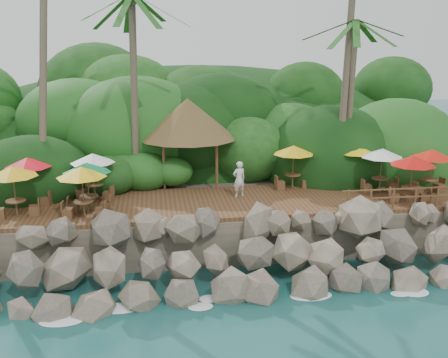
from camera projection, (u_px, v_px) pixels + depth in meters
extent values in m
plane|color=#19514F|center=(247.00, 305.00, 18.76)|extent=(140.00, 140.00, 0.00)
cube|color=gray|center=(203.00, 175.00, 33.77)|extent=(32.00, 25.20, 2.10)
ellipsoid|color=#143811|center=(194.00, 164.00, 41.21)|extent=(44.80, 28.00, 15.40)
cube|color=brown|center=(224.00, 203.00, 23.92)|extent=(26.00, 5.00, 0.20)
ellipsoid|color=white|center=(2.00, 318.00, 17.78)|extent=(1.20, 0.80, 0.06)
ellipsoid|color=white|center=(87.00, 312.00, 18.20)|extent=(1.20, 0.80, 0.06)
ellipsoid|color=white|center=(168.00, 306.00, 18.62)|extent=(1.20, 0.80, 0.06)
ellipsoid|color=white|center=(245.00, 300.00, 19.04)|extent=(1.20, 0.80, 0.06)
ellipsoid|color=white|center=(319.00, 295.00, 19.46)|extent=(1.20, 0.80, 0.06)
ellipsoid|color=white|center=(390.00, 289.00, 19.87)|extent=(1.20, 0.80, 0.06)
cylinder|color=brown|center=(43.00, 60.00, 24.01)|extent=(1.21, 2.94, 13.09)
cylinder|color=brown|center=(134.00, 96.00, 25.10)|extent=(0.72, 0.74, 9.70)
cylinder|color=brown|center=(350.00, 104.00, 26.38)|extent=(0.46, 0.64, 8.55)
ellipsoid|color=#23601E|center=(355.00, 21.00, 25.27)|extent=(6.00, 6.00, 2.40)
cylinder|color=brown|center=(346.00, 76.00, 25.88)|extent=(1.05, 1.37, 11.50)
cylinder|color=brown|center=(164.00, 166.00, 25.70)|extent=(0.16, 0.16, 2.40)
cylinder|color=brown|center=(217.00, 165.00, 26.09)|extent=(0.16, 0.16, 2.40)
cylinder|color=brown|center=(163.00, 155.00, 28.37)|extent=(0.16, 0.16, 2.40)
cylinder|color=brown|center=(211.00, 154.00, 28.76)|extent=(0.16, 0.16, 2.40)
cone|color=brown|center=(188.00, 118.00, 26.63)|extent=(5.37, 5.37, 2.20)
cylinder|color=brown|center=(84.00, 210.00, 21.37)|extent=(0.08, 0.08, 0.76)
cylinder|color=brown|center=(84.00, 201.00, 21.27)|extent=(0.86, 0.86, 0.05)
cylinder|color=brown|center=(83.00, 194.00, 21.18)|extent=(0.05, 0.05, 2.25)
cone|color=yellow|center=(81.00, 172.00, 20.92)|extent=(2.14, 2.14, 0.46)
cube|color=brown|center=(68.00, 213.00, 21.36)|extent=(0.46, 0.46, 0.47)
cube|color=brown|center=(101.00, 213.00, 21.45)|extent=(0.46, 0.46, 0.47)
cylinder|color=brown|center=(380.00, 186.00, 25.13)|extent=(0.08, 0.08, 0.76)
cylinder|color=brown|center=(380.00, 178.00, 25.03)|extent=(0.86, 0.86, 0.05)
cylinder|color=brown|center=(381.00, 172.00, 24.94)|extent=(0.05, 0.05, 2.25)
cone|color=white|center=(382.00, 153.00, 24.68)|extent=(2.14, 2.14, 0.46)
cube|color=brown|center=(366.00, 189.00, 25.05)|extent=(0.44, 0.44, 0.47)
cube|color=brown|center=(392.00, 188.00, 25.29)|extent=(0.44, 0.44, 0.47)
cylinder|color=brown|center=(292.00, 182.00, 25.87)|extent=(0.08, 0.08, 0.76)
cylinder|color=brown|center=(293.00, 175.00, 25.76)|extent=(0.86, 0.86, 0.05)
cylinder|color=brown|center=(293.00, 168.00, 25.67)|extent=(0.05, 0.05, 2.25)
cone|color=gold|center=(294.00, 150.00, 25.42)|extent=(2.14, 2.14, 0.46)
cube|color=brown|center=(280.00, 185.00, 25.72)|extent=(0.48, 0.48, 0.47)
cube|color=brown|center=(305.00, 183.00, 26.09)|extent=(0.48, 0.48, 0.47)
cylinder|color=brown|center=(355.00, 180.00, 26.22)|extent=(0.08, 0.08, 0.76)
cylinder|color=brown|center=(355.00, 173.00, 26.12)|extent=(0.86, 0.86, 0.05)
cylinder|color=brown|center=(355.00, 166.00, 26.03)|extent=(0.05, 0.05, 2.25)
cone|color=yellow|center=(357.00, 148.00, 25.77)|extent=(2.14, 2.14, 0.46)
cube|color=brown|center=(341.00, 182.00, 26.37)|extent=(0.54, 0.54, 0.47)
cube|color=brown|center=(368.00, 183.00, 26.15)|extent=(0.54, 0.54, 0.47)
cylinder|color=brown|center=(409.00, 195.00, 23.49)|extent=(0.08, 0.08, 0.76)
cylinder|color=brown|center=(410.00, 187.00, 23.39)|extent=(0.86, 0.86, 0.05)
cylinder|color=brown|center=(411.00, 180.00, 23.30)|extent=(0.05, 0.05, 2.25)
cone|color=red|center=(413.00, 160.00, 23.04)|extent=(2.14, 2.14, 0.46)
cube|color=brown|center=(394.00, 198.00, 23.61)|extent=(0.53, 0.53, 0.47)
cube|color=brown|center=(425.00, 199.00, 23.45)|extent=(0.53, 0.53, 0.47)
cylinder|color=brown|center=(17.00, 209.00, 21.47)|extent=(0.08, 0.08, 0.76)
cylinder|color=brown|center=(16.00, 201.00, 21.37)|extent=(0.86, 0.86, 0.05)
cylinder|color=brown|center=(15.00, 193.00, 21.28)|extent=(0.05, 0.05, 2.25)
cone|color=gold|center=(12.00, 171.00, 21.03)|extent=(2.14, 2.14, 0.46)
cube|color=brown|center=(34.00, 211.00, 21.72)|extent=(0.49, 0.49, 0.47)
cylinder|color=brown|center=(89.00, 204.00, 22.13)|extent=(0.08, 0.08, 0.76)
cylinder|color=brown|center=(89.00, 196.00, 22.03)|extent=(0.86, 0.86, 0.05)
cylinder|color=brown|center=(88.00, 188.00, 21.94)|extent=(0.05, 0.05, 2.25)
cone|color=#0D7C40|center=(87.00, 168.00, 21.69)|extent=(2.14, 2.14, 0.46)
cube|color=brown|center=(74.00, 208.00, 22.12)|extent=(0.46, 0.46, 0.47)
cube|color=brown|center=(106.00, 207.00, 22.23)|extent=(0.46, 0.46, 0.47)
cylinder|color=brown|center=(428.00, 187.00, 24.91)|extent=(0.08, 0.08, 0.76)
cylinder|color=brown|center=(429.00, 179.00, 24.81)|extent=(0.86, 0.86, 0.05)
cylinder|color=brown|center=(430.00, 173.00, 24.72)|extent=(0.05, 0.05, 2.25)
cone|color=red|center=(432.00, 154.00, 24.47)|extent=(2.14, 2.14, 0.46)
cube|color=brown|center=(417.00, 191.00, 24.68)|extent=(0.53, 0.53, 0.47)
cube|color=brown|center=(439.00, 188.00, 25.22)|extent=(0.53, 0.53, 0.47)
cylinder|color=brown|center=(95.00, 192.00, 23.97)|extent=(0.08, 0.08, 0.76)
cylinder|color=brown|center=(94.00, 185.00, 23.87)|extent=(0.86, 0.86, 0.05)
cylinder|color=brown|center=(94.00, 178.00, 23.78)|extent=(0.05, 0.05, 2.25)
cone|color=white|center=(92.00, 158.00, 23.53)|extent=(2.14, 2.14, 0.46)
cube|color=brown|center=(82.00, 194.00, 24.18)|extent=(0.56, 0.56, 0.47)
cube|color=brown|center=(108.00, 196.00, 23.84)|extent=(0.56, 0.56, 0.47)
cylinder|color=brown|center=(31.00, 198.00, 23.12)|extent=(0.08, 0.08, 0.76)
cylinder|color=brown|center=(30.00, 190.00, 23.02)|extent=(0.86, 0.86, 0.05)
cylinder|color=brown|center=(30.00, 182.00, 22.93)|extent=(0.05, 0.05, 2.25)
cone|color=red|center=(27.00, 162.00, 22.67)|extent=(2.14, 2.14, 0.46)
cube|color=brown|center=(17.00, 200.00, 23.19)|extent=(0.50, 0.50, 0.47)
cube|color=brown|center=(46.00, 201.00, 23.12)|extent=(0.50, 0.50, 0.47)
cylinder|color=brown|center=(348.00, 201.00, 22.27)|extent=(0.10, 0.10, 1.00)
cylinder|color=brown|center=(371.00, 199.00, 22.42)|extent=(0.10, 0.10, 1.00)
cylinder|color=brown|center=(393.00, 198.00, 22.57)|extent=(0.10, 0.10, 1.00)
cylinder|color=brown|center=(416.00, 197.00, 22.73)|extent=(0.10, 0.10, 1.00)
cylinder|color=brown|center=(437.00, 196.00, 22.88)|extent=(0.10, 0.10, 1.00)
cube|color=brown|center=(428.00, 188.00, 22.69)|extent=(8.30, 0.06, 0.06)
cube|color=brown|center=(427.00, 196.00, 22.79)|extent=(8.30, 0.06, 0.06)
imported|color=white|center=(239.00, 179.00, 24.32)|extent=(0.75, 0.58, 1.81)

